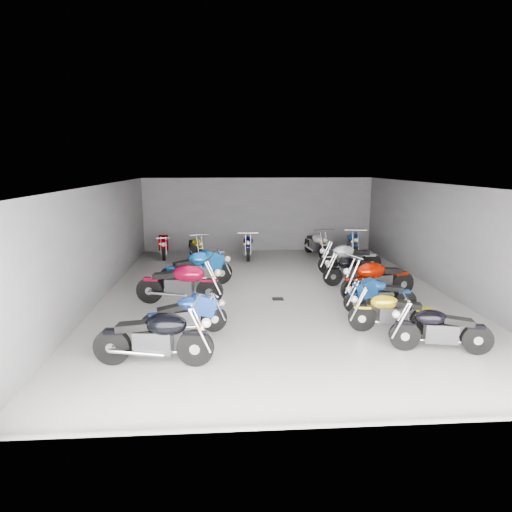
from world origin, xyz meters
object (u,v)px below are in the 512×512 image
object	(u,v)px
motorcycle_right_e	(353,270)
motorcycle_right_f	(349,259)
motorcycle_back_a	(164,246)
motorcycle_back_e	(316,244)
drain_grate	(278,299)
motorcycle_back_c	(248,246)
motorcycle_back_b	(196,247)
motorcycle_right_a	(440,329)
motorcycle_right_c	(379,295)
motorcycle_back_f	(353,244)
motorcycle_left_b	(186,315)
motorcycle_left_e	(197,269)
motorcycle_left_d	(181,283)
motorcycle_right_b	(392,312)
motorcycle_right_d	(377,280)
motorcycle_left_a	(155,337)

from	to	relation	value
motorcycle_right_e	motorcycle_right_f	xyz separation A→B (m)	(0.27, 1.47, 0.06)
motorcycle_back_a	motorcycle_back_e	world-z (taller)	motorcycle_back_e
drain_grate	motorcycle_back_c	world-z (taller)	motorcycle_back_c
motorcycle_back_b	motorcycle_right_a	bearing A→B (deg)	101.99
drain_grate	motorcycle_right_c	size ratio (longest dim) A/B	0.17
motorcycle_right_c	motorcycle_back_f	xyz separation A→B (m)	(1.35, 7.25, 0.08)
motorcycle_left_b	motorcycle_left_e	bearing A→B (deg)	161.07
motorcycle_left_b	motorcycle_back_b	distance (m)	8.60
motorcycle_right_a	motorcycle_right_c	distance (m)	2.58
motorcycle_left_d	motorcycle_right_f	distance (m)	6.36
motorcycle_right_f	motorcycle_back_a	size ratio (longest dim) A/B	1.11
motorcycle_right_b	motorcycle_back_a	distance (m)	11.00
motorcycle_right_d	motorcycle_back_a	xyz separation A→B (m)	(-6.80, 6.45, -0.08)
motorcycle_back_e	motorcycle_back_f	world-z (taller)	motorcycle_back_f
motorcycle_right_c	motorcycle_back_c	size ratio (longest dim) A/B	0.91
motorcycle_back_e	motorcycle_back_c	bearing A→B (deg)	-7.48
motorcycle_back_c	motorcycle_back_e	distance (m)	2.85
motorcycle_left_d	motorcycle_right_e	size ratio (longest dim) A/B	1.19
motorcycle_right_f	motorcycle_back_a	distance (m)	7.62
motorcycle_back_e	motorcycle_left_b	bearing A→B (deg)	50.42
motorcycle_right_b	motorcycle_back_e	size ratio (longest dim) A/B	0.90
motorcycle_right_e	motorcycle_back_a	size ratio (longest dim) A/B	0.99
motorcycle_left_b	motorcycle_back_c	distance (m)	8.72
drain_grate	motorcycle_back_a	world-z (taller)	motorcycle_back_a
motorcycle_left_d	motorcycle_right_e	distance (m)	5.52
motorcycle_right_e	motorcycle_right_d	bearing A→B (deg)	-177.78
motorcycle_right_c	motorcycle_back_f	bearing A→B (deg)	-12.55
motorcycle_left_d	motorcycle_right_b	xyz separation A→B (m)	(4.99, -2.52, -0.10)
motorcycle_right_c	motorcycle_back_c	distance (m)	7.85
motorcycle_left_d	motorcycle_right_e	world-z (taller)	motorcycle_left_d
drain_grate	motorcycle_left_e	distance (m)	2.84
motorcycle_left_e	motorcycle_right_a	size ratio (longest dim) A/B	1.12
drain_grate	motorcycle_left_e	size ratio (longest dim) A/B	0.14
motorcycle_right_d	motorcycle_back_e	distance (m)	6.28
motorcycle_left_a	motorcycle_back_f	size ratio (longest dim) A/B	1.03
drain_grate	motorcycle_right_e	bearing A→B (deg)	28.84
drain_grate	motorcycle_left_b	world-z (taller)	motorcycle_left_b
motorcycle_right_a	motorcycle_back_c	bearing A→B (deg)	31.72
motorcycle_left_d	motorcycle_left_b	bearing A→B (deg)	16.27
motorcycle_right_b	motorcycle_back_c	world-z (taller)	motorcycle_back_c
motorcycle_back_a	motorcycle_back_c	bearing A→B (deg)	167.02
motorcycle_right_d	motorcycle_right_c	bearing A→B (deg)	146.63
motorcycle_left_a	motorcycle_back_e	distance (m)	11.44
motorcycle_right_b	motorcycle_back_e	xyz separation A→B (m)	(0.03, 8.84, 0.05)
motorcycle_left_a	motorcycle_right_a	world-z (taller)	motorcycle_left_a
motorcycle_right_c	motorcycle_back_b	size ratio (longest dim) A/B	1.00
motorcycle_left_b	motorcycle_back_f	world-z (taller)	motorcycle_back_f
motorcycle_left_d	motorcycle_right_a	distance (m)	6.65
motorcycle_left_b	motorcycle_left_d	size ratio (longest dim) A/B	0.79
motorcycle_left_b	motorcycle_back_b	size ratio (longest dim) A/B	1.00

